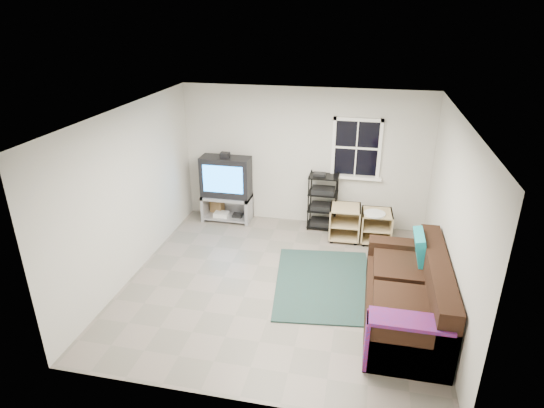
% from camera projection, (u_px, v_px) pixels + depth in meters
% --- Properties ---
extents(room, '(4.60, 4.62, 4.60)m').
position_uv_depth(room, '(356.00, 152.00, 8.20)').
color(room, slate).
rests_on(room, ground).
extents(tv_unit, '(0.94, 0.47, 1.39)m').
position_uv_depth(tv_unit, '(226.00, 184.00, 8.74)').
color(tv_unit, '#97979E').
rests_on(tv_unit, ground).
extents(av_rack, '(0.54, 0.39, 1.08)m').
position_uv_depth(av_rack, '(323.00, 205.00, 8.54)').
color(av_rack, black).
rests_on(av_rack, ground).
extents(side_table_left, '(0.55, 0.55, 0.63)m').
position_uv_depth(side_table_left, '(345.00, 221.00, 8.20)').
color(side_table_left, tan).
rests_on(side_table_left, ground).
extents(side_table_right, '(0.55, 0.57, 0.61)m').
position_uv_depth(side_table_right, '(376.00, 224.00, 8.08)').
color(side_table_right, tan).
rests_on(side_table_right, ground).
extents(sofa, '(0.99, 2.24, 1.02)m').
position_uv_depth(sofa, '(408.00, 298.00, 5.98)').
color(sofa, black).
rests_on(sofa, ground).
extents(shag_rug, '(1.67, 2.15, 0.02)m').
position_uv_depth(shag_rug, '(324.00, 283.00, 6.92)').
color(shag_rug, black).
rests_on(shag_rug, ground).
extents(paper_bag, '(0.29, 0.22, 0.36)m').
position_uv_depth(paper_bag, '(217.00, 207.00, 9.14)').
color(paper_bag, '#997344').
rests_on(paper_bag, ground).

